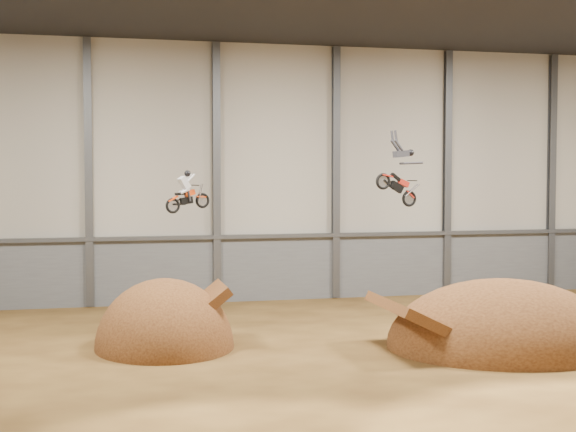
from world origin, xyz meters
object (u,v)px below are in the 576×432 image
at_px(landing_ramp, 503,347).
at_px(fmx_rider_b, 393,168).
at_px(takeoff_ramp, 165,347).
at_px(fmx_rider_a, 189,189).

relative_size(landing_ramp, fmx_rider_b, 3.17).
bearing_deg(takeoff_ramp, landing_ramp, -12.80).
height_order(landing_ramp, fmx_rider_b, fmx_rider_b).
bearing_deg(landing_ramp, takeoff_ramp, 167.20).
distance_m(takeoff_ramp, fmx_rider_b, 12.36).
xyz_separation_m(takeoff_ramp, landing_ramp, (13.24, -3.01, 0.00)).
height_order(takeoff_ramp, fmx_rider_a, fmx_rider_a).
bearing_deg(takeoff_ramp, fmx_rider_a, 50.16).
distance_m(takeoff_ramp, fmx_rider_a, 6.57).
bearing_deg(fmx_rider_a, landing_ramp, -40.41).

